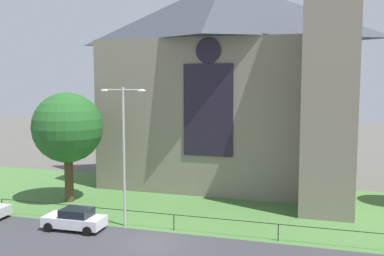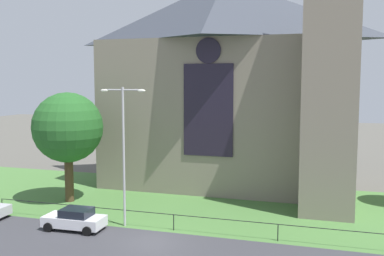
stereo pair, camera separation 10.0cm
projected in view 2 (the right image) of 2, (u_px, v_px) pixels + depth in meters
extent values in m
plane|color=#56544C|center=(196.00, 201.00, 38.00)|extent=(160.00, 160.00, 0.00)
cube|color=#38383D|center=(139.00, 253.00, 26.58)|extent=(120.00, 8.00, 0.01)
cube|color=#477538|center=(189.00, 208.00, 36.10)|extent=(120.00, 20.00, 0.01)
cube|color=gray|center=(224.00, 113.00, 44.41)|extent=(22.00, 12.00, 14.00)
pyramid|color=#383D47|center=(225.00, 11.00, 43.35)|extent=(22.00, 12.00, 6.00)
cube|color=black|center=(208.00, 110.00, 38.58)|extent=(4.40, 0.16, 8.00)
cylinder|color=black|center=(208.00, 51.00, 38.04)|extent=(2.20, 0.15, 2.20)
cube|color=gray|center=(330.00, 97.00, 33.69)|extent=(4.00, 4.00, 18.00)
cylinder|color=black|center=(174.00, 215.00, 30.57)|extent=(28.30, 0.05, 0.05)
cylinder|color=black|center=(2.00, 206.00, 34.73)|extent=(0.07, 0.07, 1.10)
cylinder|color=black|center=(83.00, 214.00, 32.68)|extent=(0.06, 0.07, 1.10)
cylinder|color=black|center=(174.00, 222.00, 30.63)|extent=(0.06, 0.07, 1.10)
cylinder|color=black|center=(278.00, 233.00, 28.58)|extent=(0.06, 0.07, 1.10)
cylinder|color=#4C3823|center=(69.00, 177.00, 37.89)|extent=(0.73, 0.73, 4.13)
sphere|color=#235B23|center=(68.00, 127.00, 37.44)|extent=(5.90, 5.90, 5.90)
cylinder|color=#B2B2B7|center=(124.00, 157.00, 31.13)|extent=(0.16, 0.16, 9.82)
cylinder|color=#B2B2B7|center=(113.00, 90.00, 30.83)|extent=(1.40, 0.10, 0.10)
cylinder|color=#B2B2B7|center=(132.00, 90.00, 30.43)|extent=(1.40, 0.10, 0.10)
ellipsoid|color=white|center=(104.00, 90.00, 31.04)|extent=(0.57, 0.26, 0.20)
ellipsoid|color=white|center=(142.00, 91.00, 30.23)|extent=(0.57, 0.26, 0.20)
cylinder|color=black|center=(6.00, 212.00, 33.98)|extent=(0.64, 0.23, 0.64)
cube|color=silver|center=(74.00, 221.00, 30.78)|extent=(4.24, 1.91, 0.70)
cube|color=black|center=(77.00, 212.00, 30.66)|extent=(2.04, 1.65, 0.55)
cylinder|color=black|center=(48.00, 227.00, 30.34)|extent=(0.65, 0.24, 0.64)
cylinder|color=black|center=(63.00, 219.00, 32.07)|extent=(0.65, 0.24, 0.64)
cylinder|color=black|center=(87.00, 231.00, 29.56)|extent=(0.65, 0.24, 0.64)
cylinder|color=black|center=(100.00, 223.00, 31.29)|extent=(0.65, 0.24, 0.64)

